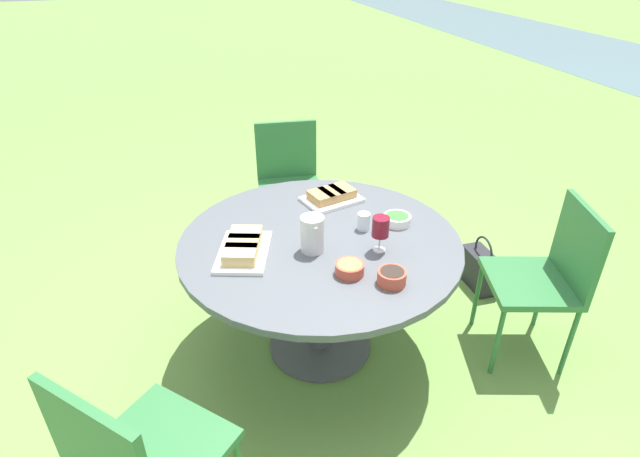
{
  "coord_description": "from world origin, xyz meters",
  "views": [
    {
      "loc": [
        2.04,
        -0.56,
        2.01
      ],
      "look_at": [
        0.0,
        0.0,
        0.77
      ],
      "focal_mm": 28.0,
      "sensor_mm": 36.0,
      "label": 1
    }
  ],
  "objects_px": {
    "chair_far_back": "(136,455)",
    "water_pitcher": "(312,234)",
    "wine_glass": "(381,228)",
    "chair_near_left": "(548,271)",
    "chair_near_right": "(289,176)",
    "handbag": "(480,269)",
    "dining_table": "(320,255)"
  },
  "relations": [
    {
      "from": "chair_near_right",
      "to": "handbag",
      "type": "distance_m",
      "value": 1.47
    },
    {
      "from": "chair_near_left",
      "to": "dining_table",
      "type": "bearing_deg",
      "value": -105.76
    },
    {
      "from": "dining_table",
      "to": "chair_far_back",
      "type": "bearing_deg",
      "value": -45.0
    },
    {
      "from": "wine_glass",
      "to": "chair_near_right",
      "type": "bearing_deg",
      "value": -173.72
    },
    {
      "from": "chair_near_left",
      "to": "chair_far_back",
      "type": "distance_m",
      "value": 2.08
    },
    {
      "from": "chair_near_left",
      "to": "chair_far_back",
      "type": "relative_size",
      "value": 1.0
    },
    {
      "from": "water_pitcher",
      "to": "chair_near_right",
      "type": "bearing_deg",
      "value": 173.11
    },
    {
      "from": "dining_table",
      "to": "chair_near_right",
      "type": "distance_m",
      "value": 1.21
    },
    {
      "from": "chair_far_back",
      "to": "water_pitcher",
      "type": "bearing_deg",
      "value": 133.93
    },
    {
      "from": "chair_near_left",
      "to": "handbag",
      "type": "bearing_deg",
      "value": 176.79
    },
    {
      "from": "chair_near_left",
      "to": "water_pitcher",
      "type": "height_order",
      "value": "water_pitcher"
    },
    {
      "from": "chair_near_left",
      "to": "chair_near_right",
      "type": "relative_size",
      "value": 1.0
    },
    {
      "from": "chair_near_right",
      "to": "water_pitcher",
      "type": "relative_size",
      "value": 4.92
    },
    {
      "from": "chair_near_right",
      "to": "wine_glass",
      "type": "xyz_separation_m",
      "value": [
        1.38,
        0.15,
        0.31
      ]
    },
    {
      "from": "handbag",
      "to": "chair_far_back",
      "type": "bearing_deg",
      "value": -60.6
    },
    {
      "from": "dining_table",
      "to": "chair_far_back",
      "type": "relative_size",
      "value": 1.58
    },
    {
      "from": "chair_near_right",
      "to": "chair_far_back",
      "type": "bearing_deg",
      "value": -24.98
    },
    {
      "from": "water_pitcher",
      "to": "wine_glass",
      "type": "bearing_deg",
      "value": 74.59
    },
    {
      "from": "chair_near_left",
      "to": "chair_far_back",
      "type": "height_order",
      "value": "same"
    },
    {
      "from": "chair_near_right",
      "to": "handbag",
      "type": "height_order",
      "value": "chair_near_right"
    },
    {
      "from": "dining_table",
      "to": "chair_far_back",
      "type": "height_order",
      "value": "chair_far_back"
    },
    {
      "from": "chair_near_left",
      "to": "wine_glass",
      "type": "height_order",
      "value": "wine_glass"
    },
    {
      "from": "water_pitcher",
      "to": "wine_glass",
      "type": "height_order",
      "value": "same"
    },
    {
      "from": "chair_near_right",
      "to": "dining_table",
      "type": "bearing_deg",
      "value": -4.5
    },
    {
      "from": "chair_near_right",
      "to": "handbag",
      "type": "xyz_separation_m",
      "value": [
        0.92,
        1.07,
        -0.4
      ]
    },
    {
      "from": "chair_far_back",
      "to": "chair_near_right",
      "type": "bearing_deg",
      "value": 155.02
    },
    {
      "from": "chair_near_right",
      "to": "water_pitcher",
      "type": "bearing_deg",
      "value": -6.89
    },
    {
      "from": "chair_far_back",
      "to": "water_pitcher",
      "type": "relative_size",
      "value": 4.92
    },
    {
      "from": "dining_table",
      "to": "chair_near_right",
      "type": "height_order",
      "value": "chair_near_right"
    },
    {
      "from": "dining_table",
      "to": "chair_near_left",
      "type": "bearing_deg",
      "value": 74.24
    },
    {
      "from": "dining_table",
      "to": "chair_near_left",
      "type": "distance_m",
      "value": 1.18
    },
    {
      "from": "dining_table",
      "to": "water_pitcher",
      "type": "distance_m",
      "value": 0.22
    }
  ]
}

